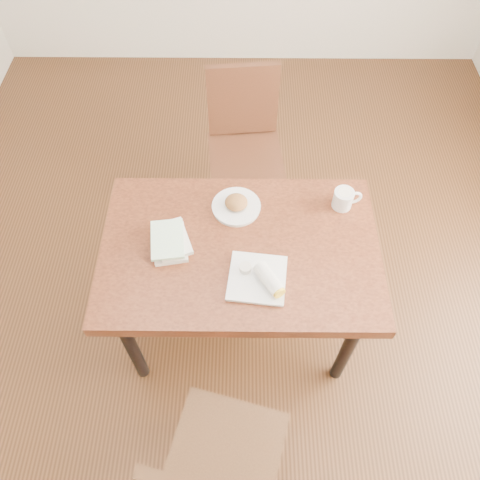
{
  "coord_description": "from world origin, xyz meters",
  "views": [
    {
      "loc": [
        0.01,
        -1.14,
        2.43
      ],
      "look_at": [
        0.0,
        0.0,
        0.8
      ],
      "focal_mm": 35.0,
      "sensor_mm": 36.0,
      "label": 1
    }
  ],
  "objects_px": {
    "table": "(240,257)",
    "chair_near": "(218,474)",
    "plate_burrito": "(261,278)",
    "book_stack": "(170,241)",
    "coffee_mug": "(344,198)",
    "chair_far": "(244,138)",
    "plate_scone": "(236,205)"
  },
  "relations": [
    {
      "from": "chair_far",
      "to": "coffee_mug",
      "type": "height_order",
      "value": "chair_far"
    },
    {
      "from": "table",
      "to": "book_stack",
      "type": "bearing_deg",
      "value": 178.49
    },
    {
      "from": "chair_near",
      "to": "coffee_mug",
      "type": "xyz_separation_m",
      "value": [
        0.54,
        1.1,
        0.25
      ]
    },
    {
      "from": "table",
      "to": "chair_near",
      "type": "height_order",
      "value": "chair_near"
    },
    {
      "from": "coffee_mug",
      "to": "book_stack",
      "type": "height_order",
      "value": "coffee_mug"
    },
    {
      "from": "chair_far",
      "to": "chair_near",
      "type": "bearing_deg",
      "value": -92.93
    },
    {
      "from": "table",
      "to": "coffee_mug",
      "type": "relative_size",
      "value": 8.95
    },
    {
      "from": "coffee_mug",
      "to": "book_stack",
      "type": "relative_size",
      "value": 0.57
    },
    {
      "from": "plate_scone",
      "to": "chair_near",
      "type": "bearing_deg",
      "value": -92.87
    },
    {
      "from": "coffee_mug",
      "to": "plate_burrito",
      "type": "xyz_separation_m",
      "value": [
        -0.38,
        -0.41,
        -0.02
      ]
    },
    {
      "from": "coffee_mug",
      "to": "plate_burrito",
      "type": "height_order",
      "value": "coffee_mug"
    },
    {
      "from": "plate_burrito",
      "to": "book_stack",
      "type": "relative_size",
      "value": 1.08
    },
    {
      "from": "table",
      "to": "book_stack",
      "type": "relative_size",
      "value": 5.08
    },
    {
      "from": "plate_burrito",
      "to": "coffee_mug",
      "type": "bearing_deg",
      "value": 46.74
    },
    {
      "from": "chair_near",
      "to": "chair_far",
      "type": "relative_size",
      "value": 1.0
    },
    {
      "from": "plate_burrito",
      "to": "book_stack",
      "type": "height_order",
      "value": "plate_burrito"
    },
    {
      "from": "plate_burrito",
      "to": "book_stack",
      "type": "xyz_separation_m",
      "value": [
        -0.39,
        0.18,
        0.0
      ]
    },
    {
      "from": "coffee_mug",
      "to": "plate_scone",
      "type": "bearing_deg",
      "value": -177.44
    },
    {
      "from": "chair_near",
      "to": "plate_scone",
      "type": "relative_size",
      "value": 4.24
    },
    {
      "from": "plate_burrito",
      "to": "plate_scone",
      "type": "bearing_deg",
      "value": 105.23
    },
    {
      "from": "coffee_mug",
      "to": "book_stack",
      "type": "bearing_deg",
      "value": -163.61
    },
    {
      "from": "plate_burrito",
      "to": "book_stack",
      "type": "bearing_deg",
      "value": 155.05
    },
    {
      "from": "coffee_mug",
      "to": "chair_near",
      "type": "bearing_deg",
      "value": -116.31
    },
    {
      "from": "chair_near",
      "to": "book_stack",
      "type": "xyz_separation_m",
      "value": [
        -0.23,
        0.87,
        0.23
      ]
    },
    {
      "from": "table",
      "to": "chair_far",
      "type": "xyz_separation_m",
      "value": [
        0.02,
        0.9,
        -0.12
      ]
    },
    {
      "from": "chair_far",
      "to": "book_stack",
      "type": "height_order",
      "value": "chair_far"
    },
    {
      "from": "table",
      "to": "chair_near",
      "type": "xyz_separation_m",
      "value": [
        -0.07,
        -0.87,
        -0.12
      ]
    },
    {
      "from": "chair_far",
      "to": "plate_scone",
      "type": "relative_size",
      "value": 4.24
    },
    {
      "from": "chair_far",
      "to": "plate_scone",
      "type": "xyz_separation_m",
      "value": [
        -0.04,
        -0.69,
        0.22
      ]
    },
    {
      "from": "table",
      "to": "chair_near",
      "type": "relative_size",
      "value": 1.27
    },
    {
      "from": "chair_near",
      "to": "coffee_mug",
      "type": "relative_size",
      "value": 7.02
    },
    {
      "from": "book_stack",
      "to": "plate_burrito",
      "type": "bearing_deg",
      "value": -24.95
    }
  ]
}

